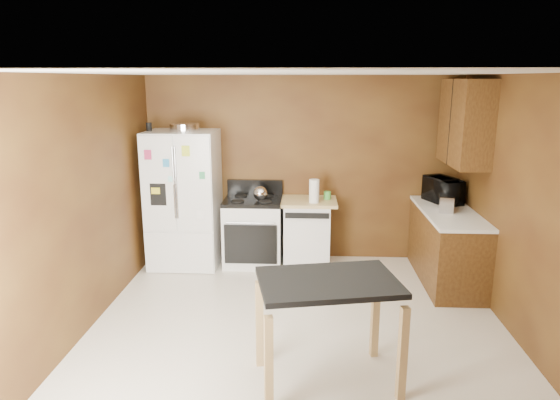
# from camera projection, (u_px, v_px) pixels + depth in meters

# --- Properties ---
(floor) EXTENTS (4.50, 4.50, 0.00)m
(floor) POSITION_uv_depth(u_px,v_px,m) (298.00, 334.00, 4.92)
(floor) COLOR beige
(floor) RESTS_ON ground
(ceiling) EXTENTS (4.50, 4.50, 0.00)m
(ceiling) POSITION_uv_depth(u_px,v_px,m) (300.00, 73.00, 4.33)
(ceiling) COLOR white
(ceiling) RESTS_ON ground
(wall_back) EXTENTS (4.20, 0.00, 4.20)m
(wall_back) POSITION_uv_depth(u_px,v_px,m) (302.00, 169.00, 6.81)
(wall_back) COLOR brown
(wall_back) RESTS_ON ground
(wall_front) EXTENTS (4.20, 0.00, 4.20)m
(wall_front) POSITION_uv_depth(u_px,v_px,m) (291.00, 331.00, 2.44)
(wall_front) COLOR brown
(wall_front) RESTS_ON ground
(wall_left) EXTENTS (0.00, 4.50, 4.50)m
(wall_left) POSITION_uv_depth(u_px,v_px,m) (78.00, 209.00, 4.73)
(wall_left) COLOR brown
(wall_left) RESTS_ON ground
(wall_right) EXTENTS (0.00, 4.50, 4.50)m
(wall_right) POSITION_uv_depth(u_px,v_px,m) (531.00, 215.00, 4.51)
(wall_right) COLOR brown
(wall_right) RESTS_ON ground
(roasting_pan) EXTENTS (0.38, 0.38, 0.10)m
(roasting_pan) POSITION_uv_depth(u_px,v_px,m) (185.00, 127.00, 6.37)
(roasting_pan) COLOR silver
(roasting_pan) RESTS_ON refrigerator
(pen_cup) EXTENTS (0.07, 0.07, 0.11)m
(pen_cup) POSITION_uv_depth(u_px,v_px,m) (149.00, 127.00, 6.35)
(pen_cup) COLOR black
(pen_cup) RESTS_ON refrigerator
(kettle) EXTENTS (0.19, 0.19, 0.19)m
(kettle) POSITION_uv_depth(u_px,v_px,m) (260.00, 193.00, 6.52)
(kettle) COLOR silver
(kettle) RESTS_ON gas_range
(paper_towel) EXTENTS (0.14, 0.14, 0.30)m
(paper_towel) POSITION_uv_depth(u_px,v_px,m) (314.00, 191.00, 6.43)
(paper_towel) COLOR white
(paper_towel) RESTS_ON dishwasher
(green_canister) EXTENTS (0.11, 0.11, 0.10)m
(green_canister) POSITION_uv_depth(u_px,v_px,m) (327.00, 195.00, 6.63)
(green_canister) COLOR #50B746
(green_canister) RESTS_ON dishwasher
(toaster) EXTENTS (0.22, 0.29, 0.19)m
(toaster) POSITION_uv_depth(u_px,v_px,m) (446.00, 203.00, 5.98)
(toaster) COLOR silver
(toaster) RESTS_ON right_cabinets
(microwave) EXTENTS (0.53, 0.62, 0.29)m
(microwave) POSITION_uv_depth(u_px,v_px,m) (443.00, 191.00, 6.40)
(microwave) COLOR black
(microwave) RESTS_ON right_cabinets
(refrigerator) EXTENTS (0.90, 0.80, 1.80)m
(refrigerator) POSITION_uv_depth(u_px,v_px,m) (184.00, 199.00, 6.60)
(refrigerator) COLOR white
(refrigerator) RESTS_ON ground
(gas_range) EXTENTS (0.76, 0.68, 1.10)m
(gas_range) POSITION_uv_depth(u_px,v_px,m) (253.00, 231.00, 6.71)
(gas_range) COLOR white
(gas_range) RESTS_ON ground
(dishwasher) EXTENTS (0.78, 0.63, 0.89)m
(dishwasher) POSITION_uv_depth(u_px,v_px,m) (307.00, 232.00, 6.70)
(dishwasher) COLOR white
(dishwasher) RESTS_ON ground
(right_cabinets) EXTENTS (0.63, 1.58, 2.45)m
(right_cabinets) POSITION_uv_depth(u_px,v_px,m) (452.00, 210.00, 6.05)
(right_cabinets) COLOR brown
(right_cabinets) RESTS_ON ground
(island) EXTENTS (1.22, 0.93, 0.91)m
(island) POSITION_uv_depth(u_px,v_px,m) (328.00, 297.00, 3.99)
(island) COLOR black
(island) RESTS_ON ground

